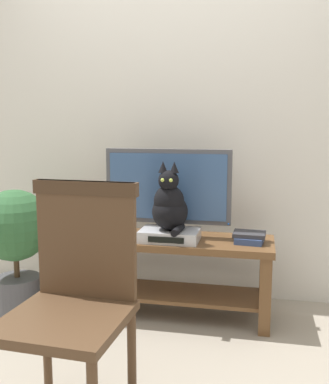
% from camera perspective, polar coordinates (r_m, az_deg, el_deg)
% --- Properties ---
extents(ground_plane, '(12.00, 12.00, 0.00)m').
position_cam_1_polar(ground_plane, '(2.65, -2.81, -19.64)').
color(ground_plane, gray).
extents(back_wall, '(7.00, 0.12, 2.80)m').
position_cam_1_polar(back_wall, '(3.32, 1.53, 11.17)').
color(back_wall, silver).
rests_on(back_wall, ground).
extents(tv_stand, '(1.37, 0.44, 0.52)m').
position_cam_1_polar(tv_stand, '(2.98, 0.20, -8.69)').
color(tv_stand, brown).
rests_on(tv_stand, ground).
extents(tv, '(0.83, 0.20, 0.57)m').
position_cam_1_polar(tv, '(2.94, 0.43, 0.22)').
color(tv, '#4C4C51').
rests_on(tv, tv_stand).
extents(media_box, '(0.37, 0.25, 0.07)m').
position_cam_1_polar(media_box, '(2.86, 0.69, -5.47)').
color(media_box, '#BCBCC1').
rests_on(media_box, tv_stand).
extents(cat, '(0.22, 0.31, 0.43)m').
position_cam_1_polar(cat, '(2.80, 0.66, -1.68)').
color(cat, black).
rests_on(cat, media_box).
extents(wooden_chair, '(0.50, 0.50, 1.01)m').
position_cam_1_polar(wooden_chair, '(1.95, -11.26, -11.77)').
color(wooden_chair, '#513823').
rests_on(wooden_chair, ground).
extents(book_stack, '(0.21, 0.19, 0.06)m').
position_cam_1_polar(book_stack, '(2.86, 10.67, -5.66)').
color(book_stack, '#33477A').
rests_on(book_stack, tv_stand).
extents(potted_plant, '(0.47, 0.47, 0.83)m').
position_cam_1_polar(potted_plant, '(3.12, -18.38, -5.60)').
color(potted_plant, '#47474C').
rests_on(potted_plant, ground).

